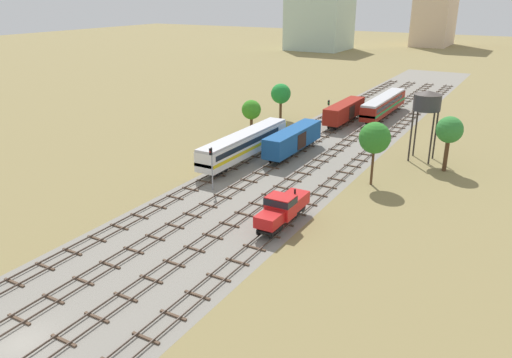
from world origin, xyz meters
TOP-DOWN VIEW (x-y plane):
  - ground_plane at (0.00, 56.00)m, footprint 480.00×480.00m
  - ballast_bed at (0.00, 56.00)m, footprint 18.16×176.00m
  - track_far_left at (-7.08, 57.00)m, footprint 2.40×126.00m
  - track_left at (-2.36, 57.00)m, footprint 2.40×126.00m
  - track_centre_left at (2.36, 57.00)m, footprint 2.40×126.00m
  - track_centre at (7.08, 57.00)m, footprint 2.40×126.00m
  - shunter_loco_centre_nearest at (7.08, 25.22)m, footprint 2.74×8.46m
  - diesel_railcar_far_left_near at (-7.08, 41.38)m, footprint 2.96×20.50m
  - freight_boxcar_left_mid at (-2.35, 47.19)m, footprint 2.87×14.00m
  - freight_boxcar_left_midfar at (-2.35, 68.46)m, footprint 2.87×14.00m
  - diesel_railcar_centre_left_far at (2.36, 76.92)m, footprint 2.96×20.50m
  - water_tower at (14.51, 54.26)m, footprint 3.89×3.89m
  - signal_post_nearest at (-4.72, 66.67)m, footprint 0.28×0.47m
  - signal_post_near at (-4.72, 29.80)m, footprint 0.28×0.47m
  - lineside_tree_0 at (18.34, 50.97)m, footprint 3.50×3.50m
  - lineside_tree_1 at (-14.06, 66.02)m, footprint 3.69×3.69m
  - lineside_tree_2 at (-13.70, 54.55)m, footprint 3.24×3.24m
  - lineside_tree_3 at (11.38, 41.19)m, footprint 3.84×3.84m
  - skyline_tower_0 at (-56.55, 183.94)m, footprint 22.84×22.32m
  - skyline_tower_1 at (-18.83, 224.79)m, footprint 15.06×25.13m

SIDE VIEW (x-z plane):
  - ground_plane at x=0.00m, z-range 0.00..0.00m
  - ballast_bed at x=0.00m, z-range 0.00..0.01m
  - track_far_left at x=-7.08m, z-range -0.01..0.28m
  - track_left at x=-2.36m, z-range -0.01..0.28m
  - track_centre_left at x=2.36m, z-range -0.01..0.28m
  - track_centre at x=7.08m, z-range -0.01..0.28m
  - shunter_loco_centre_nearest at x=7.08m, z-range 0.46..3.56m
  - freight_boxcar_left_mid at x=-2.35m, z-range 0.65..4.25m
  - freight_boxcar_left_midfar at x=-2.35m, z-range 0.65..4.25m
  - diesel_railcar_far_left_near at x=-7.08m, z-range 0.70..4.50m
  - diesel_railcar_centre_left_far at x=2.36m, z-range 0.70..4.50m
  - signal_post_nearest at x=-4.72m, z-range 0.65..5.17m
  - signal_post_near at x=-4.72m, z-range 0.73..6.10m
  - lineside_tree_2 at x=-13.70m, z-range 1.18..6.88m
  - lineside_tree_1 at x=-14.06m, z-range 1.45..8.14m
  - lineside_tree_0 at x=18.34m, z-range 1.86..9.29m
  - lineside_tree_3 at x=11.38m, z-range 2.01..9.94m
  - water_tower at x=14.51m, z-range 3.41..13.32m
  - skyline_tower_0 at x=-56.55m, z-range 0.00..29.24m
  - skyline_tower_1 at x=-18.83m, z-range 0.00..38.21m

